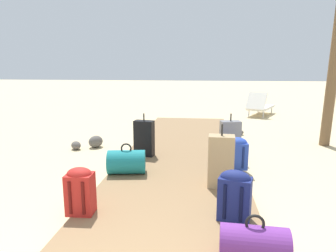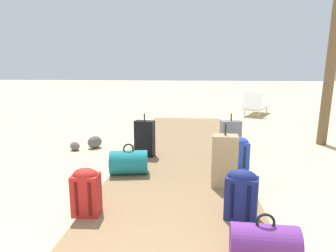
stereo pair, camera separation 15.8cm
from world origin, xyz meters
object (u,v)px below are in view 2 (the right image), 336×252
(backpack_blue, at_px, (238,152))
(suitcase_black, at_px, (145,138))
(backpack_navy, at_px, (241,193))
(backpack_red, at_px, (86,190))
(suitcase_tan, at_px, (224,161))
(duffel_bag_purple, at_px, (264,241))
(suitcase_grey, at_px, (230,139))
(lounge_chair, at_px, (255,106))
(duffel_bag_teal, at_px, (129,162))

(backpack_blue, xyz_separation_m, suitcase_black, (-1.59, 0.51, 0.06))
(backpack_navy, relative_size, suitcase_black, 0.71)
(backpack_red, bearing_deg, backpack_blue, 42.79)
(suitcase_tan, height_order, suitcase_black, suitcase_tan)
(backpack_blue, relative_size, duffel_bag_purple, 0.86)
(backpack_navy, bearing_deg, backpack_red, -178.58)
(backpack_blue, distance_m, duffel_bag_purple, 2.35)
(suitcase_grey, xyz_separation_m, backpack_red, (-1.81, -2.35, -0.05))
(duffel_bag_purple, bearing_deg, backpack_red, 160.82)
(suitcase_grey, height_order, backpack_navy, suitcase_grey)
(suitcase_black, bearing_deg, backpack_blue, -17.89)
(backpack_blue, xyz_separation_m, backpack_navy, (-0.20, -1.69, 0.03))
(backpack_navy, xyz_separation_m, duffel_bag_purple, (0.10, -0.66, -0.14))
(suitcase_grey, bearing_deg, lounge_chair, 74.60)
(suitcase_tan, relative_size, duffel_bag_purple, 1.48)
(suitcase_tan, height_order, backpack_red, suitcase_tan)
(backpack_navy, height_order, lounge_chair, lounge_chair)
(backpack_blue, bearing_deg, suitcase_grey, 95.41)
(duffel_bag_teal, height_order, lounge_chair, lounge_chair)
(suitcase_tan, distance_m, backpack_red, 1.84)
(lounge_chair, bearing_deg, backpack_red, -113.20)
(backpack_blue, height_order, backpack_navy, backpack_navy)
(suitcase_tan, distance_m, backpack_navy, 0.92)
(suitcase_black, bearing_deg, suitcase_grey, 3.90)
(duffel_bag_teal, bearing_deg, lounge_chair, 64.05)
(duffel_bag_teal, bearing_deg, backpack_blue, 14.51)
(backpack_red, distance_m, lounge_chair, 8.27)
(backpack_blue, distance_m, suitcase_black, 1.67)
(backpack_red, bearing_deg, lounge_chair, 66.80)
(backpack_navy, height_order, duffel_bag_purple, backpack_navy)
(backpack_blue, xyz_separation_m, backpack_red, (-1.87, -1.73, 0.01))
(backpack_red, bearing_deg, backpack_navy, 1.42)
(suitcase_tan, height_order, duffel_bag_teal, suitcase_tan)
(duffel_bag_purple, height_order, lounge_chair, lounge_chair)
(backpack_blue, bearing_deg, suitcase_black, 162.11)
(suitcase_tan, bearing_deg, suitcase_black, 135.07)
(duffel_bag_purple, bearing_deg, suitcase_tan, 97.01)
(suitcase_tan, bearing_deg, duffel_bag_teal, 166.11)
(suitcase_tan, xyz_separation_m, suitcase_black, (-1.29, 1.29, -0.03))
(backpack_navy, bearing_deg, suitcase_grey, 86.42)
(suitcase_black, relative_size, duffel_bag_purple, 1.33)
(suitcase_tan, bearing_deg, backpack_blue, 69.10)
(duffel_bag_teal, distance_m, backpack_red, 1.31)
(suitcase_black, height_order, lounge_chair, suitcase_black)
(suitcase_grey, bearing_deg, suitcase_tan, -99.69)
(suitcase_black, relative_size, backpack_red, 1.47)
(suitcase_tan, distance_m, lounge_chair, 6.86)
(duffel_bag_teal, bearing_deg, backpack_navy, -40.36)
(backpack_navy, xyz_separation_m, lounge_chair, (1.59, 7.56, -0.04))
(backpack_red, height_order, duffel_bag_purple, backpack_red)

